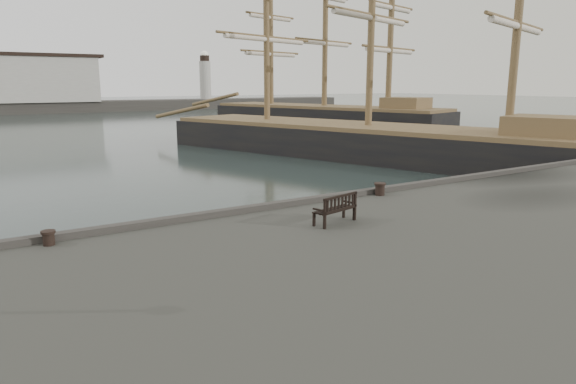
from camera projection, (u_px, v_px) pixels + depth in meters
name	position (u px, v px, depth m)	size (l,w,h in m)	color
ground	(253.00, 258.00, 16.19)	(400.00, 400.00, 0.00)	black
bench	(335.00, 214.00, 14.29)	(1.47, 0.77, 0.80)	black
bollard_left	(49.00, 238.00, 12.36)	(0.34, 0.34, 0.36)	black
bollard_right	(380.00, 189.00, 17.88)	(0.41, 0.41, 0.43)	black
tall_ship_main	(367.00, 148.00, 37.87)	(18.01, 35.48, 26.33)	black
tall_ship_far	(324.00, 123.00, 59.76)	(14.72, 30.54, 25.67)	black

